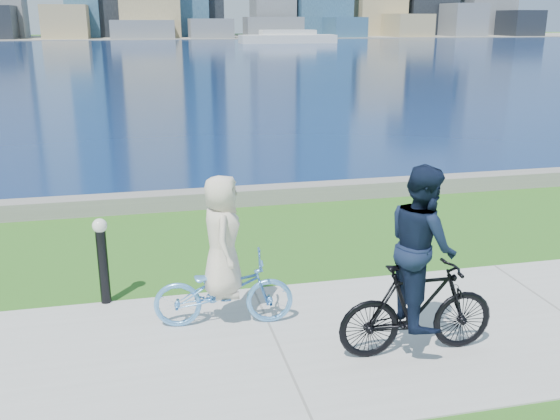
# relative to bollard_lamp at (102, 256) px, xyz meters

# --- Properties ---
(ground) EXTENTS (320.00, 320.00, 0.00)m
(ground) POSITION_rel_bollard_lamp_xyz_m (2.11, -1.74, -0.72)
(ground) COLOR #275E18
(ground) RESTS_ON ground
(concrete_path) EXTENTS (80.00, 3.50, 0.02)m
(concrete_path) POSITION_rel_bollard_lamp_xyz_m (2.11, -1.74, -0.71)
(concrete_path) COLOR #ACACA7
(concrete_path) RESTS_ON ground
(seawall) EXTENTS (90.00, 0.50, 0.35)m
(seawall) POSITION_rel_bollard_lamp_xyz_m (2.11, 4.46, -0.55)
(seawall) COLOR slate
(seawall) RESTS_ON ground
(bay_water) EXTENTS (320.00, 131.00, 0.01)m
(bay_water) POSITION_rel_bollard_lamp_xyz_m (2.11, 70.26, -0.72)
(bay_water) COLOR #0B1F49
(bay_water) RESTS_ON ground
(far_shore) EXTENTS (320.00, 30.00, 0.12)m
(far_shore) POSITION_rel_bollard_lamp_xyz_m (2.11, 128.26, -0.66)
(far_shore) COLOR gray
(far_shore) RESTS_ON ground
(ferry_far) EXTENTS (15.25, 4.36, 2.07)m
(ferry_far) POSITION_rel_bollard_lamp_xyz_m (24.65, 91.74, 0.14)
(ferry_far) COLOR silver
(ferry_far) RESTS_ON ground
(bollard_lamp) EXTENTS (0.20, 0.20, 1.26)m
(bollard_lamp) POSITION_rel_bollard_lamp_xyz_m (0.00, 0.00, 0.00)
(bollard_lamp) COLOR black
(bollard_lamp) RESTS_ON ground
(cyclist_woman) EXTENTS (0.83, 1.87, 2.01)m
(cyclist_woman) POSITION_rel_bollard_lamp_xyz_m (1.55, -1.02, 0.04)
(cyclist_woman) COLOR #60A7EA
(cyclist_woman) RESTS_ON ground
(cyclist_man) EXTENTS (0.73, 1.93, 2.32)m
(cyclist_man) POSITION_rel_bollard_lamp_xyz_m (3.68, -2.26, 0.27)
(cyclist_man) COLOR black
(cyclist_man) RESTS_ON ground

